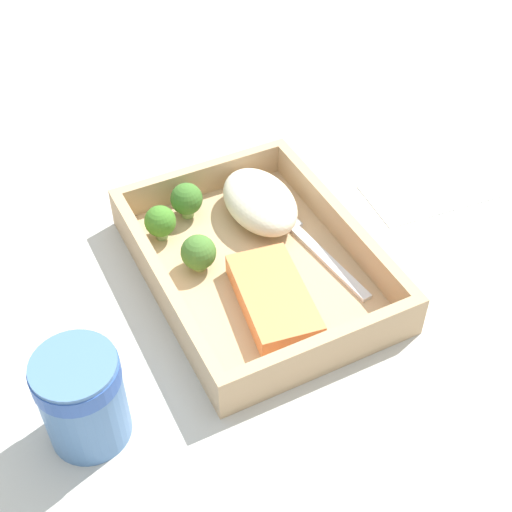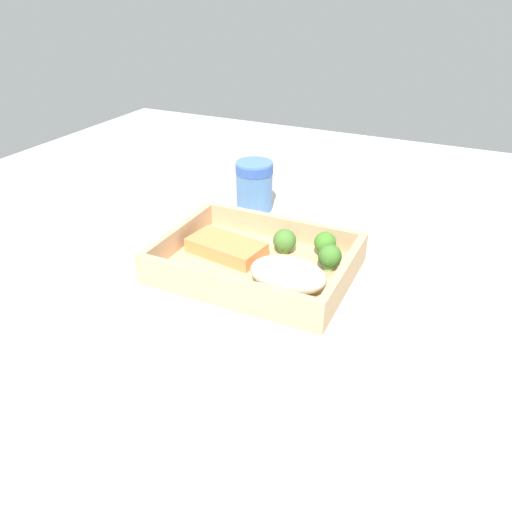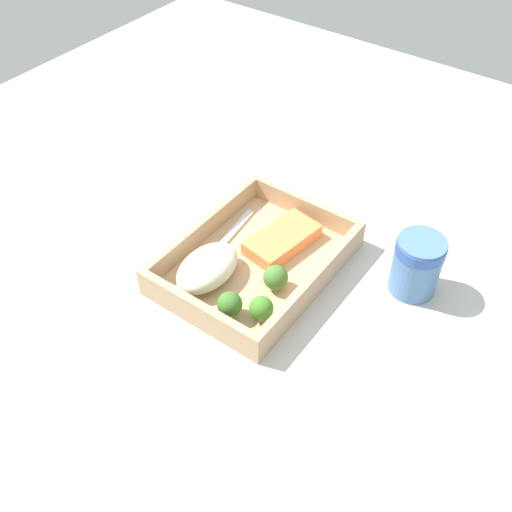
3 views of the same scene
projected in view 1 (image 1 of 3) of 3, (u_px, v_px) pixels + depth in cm
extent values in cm
cube|color=#B6B3AC|center=(256.00, 281.00, 75.48)|extent=(160.00, 160.00, 2.00)
cube|color=tan|center=(256.00, 270.00, 74.36)|extent=(28.72, 21.50, 1.20)
cube|color=tan|center=(341.00, 224.00, 75.92)|extent=(28.72, 1.20, 3.64)
cube|color=tan|center=(163.00, 287.00, 69.40)|extent=(28.72, 1.20, 3.64)
cube|color=tan|center=(325.00, 349.00, 63.91)|extent=(1.20, 19.10, 3.64)
cube|color=tan|center=(202.00, 179.00, 81.41)|extent=(1.20, 19.10, 3.64)
cube|color=#EF8549|center=(273.00, 298.00, 69.23)|extent=(12.81, 8.01, 2.30)
ellipsoid|color=beige|center=(260.00, 202.00, 77.95)|extent=(11.17, 7.22, 4.39)
cylinder|color=#81AA5D|center=(188.00, 211.00, 79.12)|extent=(1.35, 1.35, 1.44)
sphere|color=#3D7128|center=(187.00, 199.00, 77.93)|extent=(3.56, 3.56, 3.56)
cylinder|color=#809A4F|center=(199.00, 263.00, 73.40)|extent=(1.39, 1.39, 1.19)
sphere|color=#45752D|center=(198.00, 252.00, 72.27)|extent=(3.67, 3.67, 3.67)
cylinder|color=#7EA263|center=(162.00, 232.00, 76.61)|extent=(1.29, 1.29, 1.39)
sphere|color=#417D26|center=(160.00, 221.00, 75.46)|extent=(3.40, 3.40, 3.40)
cube|color=silver|center=(329.00, 262.00, 74.08)|extent=(12.44, 2.54, 0.44)
cube|color=silver|center=(286.00, 220.00, 78.77)|extent=(3.63, 2.58, 0.44)
cylinder|color=#4D77AC|center=(83.00, 399.00, 58.13)|extent=(6.93, 6.93, 9.46)
cylinder|color=#3356A8|center=(75.00, 374.00, 55.69)|extent=(7.14, 7.14, 1.70)
cube|color=white|center=(430.00, 191.00, 84.44)|extent=(9.32, 16.02, 0.24)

